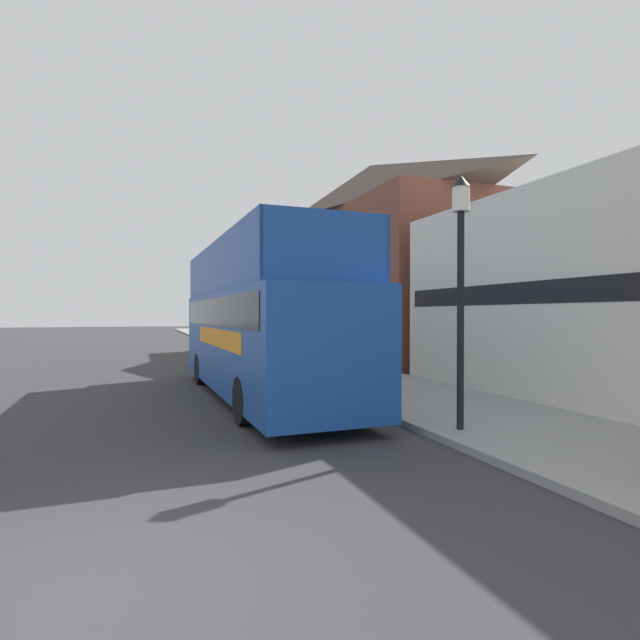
# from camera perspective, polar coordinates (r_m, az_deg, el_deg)

# --- Properties ---
(ground_plane) EXTENTS (144.00, 144.00, 0.00)m
(ground_plane) POSITION_cam_1_polar(r_m,az_deg,el_deg) (25.45, -21.08, -4.50)
(ground_plane) COLOR #333335
(sidewalk) EXTENTS (3.97, 108.00, 0.14)m
(sidewalk) POSITION_cam_1_polar(r_m,az_deg,el_deg) (23.51, -2.71, -4.71)
(sidewalk) COLOR gray
(sidewalk) RESTS_ON ground_plane
(brick_terrace_rear) EXTENTS (6.00, 17.26, 10.42)m
(brick_terrace_rear) POSITION_cam_1_polar(r_m,az_deg,el_deg) (27.62, 5.77, 6.77)
(brick_terrace_rear) COLOR brown
(brick_terrace_rear) RESTS_ON ground_plane
(tour_bus) EXTENTS (2.75, 10.70, 4.15)m
(tour_bus) POSITION_cam_1_polar(r_m,az_deg,el_deg) (13.73, -7.03, -1.15)
(tour_bus) COLOR #19479E
(tour_bus) RESTS_ON ground_plane
(parked_car_ahead_of_bus) EXTENTS (2.09, 4.65, 1.40)m
(parked_car_ahead_of_bus) POSITION_cam_1_polar(r_m,az_deg,el_deg) (22.38, -10.18, -3.45)
(parked_car_ahead_of_bus) COLOR maroon
(parked_car_ahead_of_bus) RESTS_ON ground_plane
(lamp_post_nearest) EXTENTS (0.35, 0.35, 4.70)m
(lamp_post_nearest) POSITION_cam_1_polar(r_m,az_deg,el_deg) (9.64, 15.79, 7.23)
(lamp_post_nearest) COLOR black
(lamp_post_nearest) RESTS_ON sidewalk
(lamp_post_second) EXTENTS (0.35, 0.35, 4.40)m
(lamp_post_second) POSITION_cam_1_polar(r_m,az_deg,el_deg) (15.90, 0.21, 4.00)
(lamp_post_second) COLOR black
(lamp_post_second) RESTS_ON sidewalk
(lamp_post_third) EXTENTS (0.35, 0.35, 4.91)m
(lamp_post_third) POSITION_cam_1_polar(r_m,az_deg,el_deg) (22.77, -5.62, 3.78)
(lamp_post_third) COLOR black
(lamp_post_third) RESTS_ON sidewalk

